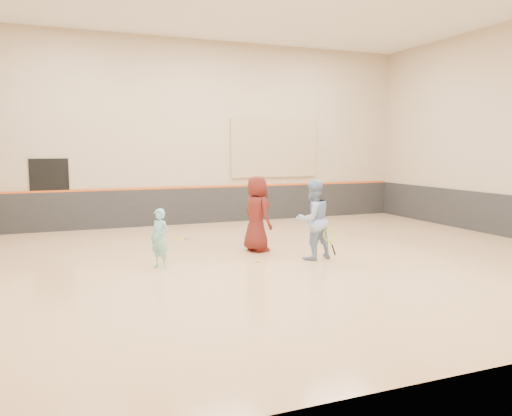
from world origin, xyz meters
name	(u,v)px	position (x,y,z in m)	size (l,w,h in m)	color
room	(266,225)	(0.00, 0.00, 0.81)	(15.04, 12.04, 6.22)	tan
wainscot_back	(197,206)	(0.00, 5.97, 0.60)	(14.90, 0.04, 1.20)	#232326
accent_stripe	(197,187)	(0.00, 5.96, 1.22)	(14.90, 0.03, 0.06)	#D85914
acoustic_panel	(274,148)	(2.80, 5.95, 2.50)	(3.20, 0.08, 2.00)	tan
doorway	(50,195)	(-4.50, 5.98, 1.10)	(1.10, 0.05, 2.20)	black
girl	(160,239)	(-2.33, 0.21, 0.63)	(0.46, 0.30, 1.26)	#7DD9DA
instructor	(313,220)	(1.06, -0.21, 0.90)	(0.87, 0.68, 1.80)	#88A5D3
young_man	(257,214)	(0.21, 1.08, 0.92)	(0.90, 0.58, 1.84)	#581914
held_racket	(329,236)	(1.32, -0.50, 0.56)	(0.37, 0.37, 0.67)	#9BBB29
spare_racket	(179,237)	(-1.19, 3.44, 0.04)	(0.61, 0.61, 0.07)	#C3D22E
ball_under_racket	(258,261)	(-0.24, -0.10, 0.03)	(0.07, 0.07, 0.07)	yellow
ball_in_hand	(262,203)	(0.32, 1.03, 1.18)	(0.07, 0.07, 0.07)	#CFEC37
ball_beside_spare	(263,244)	(0.63, 1.69, 0.03)	(0.07, 0.07, 0.07)	gold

